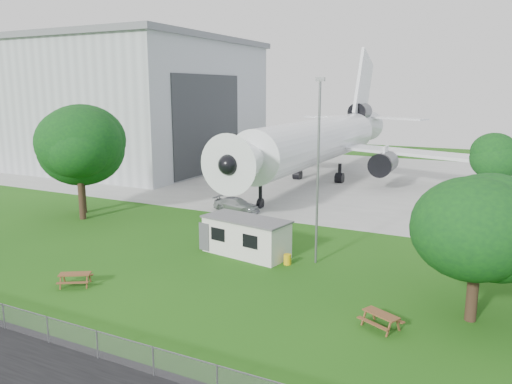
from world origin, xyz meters
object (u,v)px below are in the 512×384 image
at_px(picnic_west, 76,286).
at_px(picnic_east, 380,328).
at_px(site_cabin, 246,236).
at_px(hangar, 104,102).
at_px(airliner, 321,139).

bearing_deg(picnic_west, picnic_east, -22.65).
bearing_deg(picnic_west, site_cabin, 24.62).
distance_m(site_cabin, picnic_west, 11.58).
distance_m(hangar, picnic_west, 53.86).
height_order(site_cabin, picnic_west, site_cabin).
height_order(picnic_west, picnic_east, same).
distance_m(airliner, picnic_west, 40.19).
distance_m(hangar, site_cabin, 51.86).
bearing_deg(picnic_east, hangar, 170.23).
distance_m(site_cabin, picnic_east, 12.98).
bearing_deg(hangar, picnic_west, -48.91).
xyz_separation_m(airliner, site_cabin, (5.26, -30.25, -3.96)).
relative_size(airliner, picnic_east, 26.52).
distance_m(hangar, picnic_east, 64.79).
xyz_separation_m(hangar, site_cabin, (41.23, -30.39, -8.09)).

